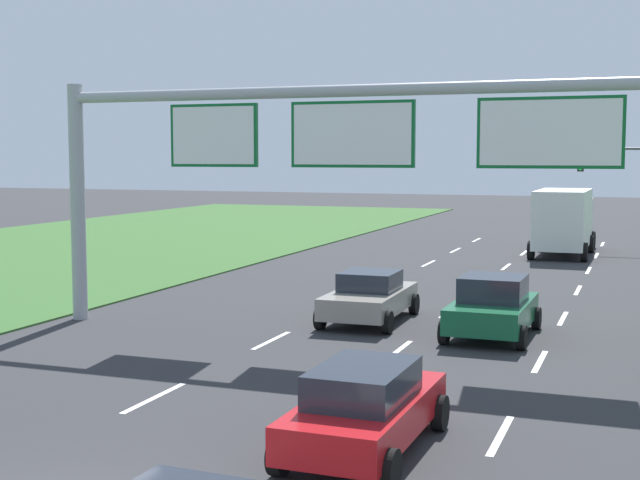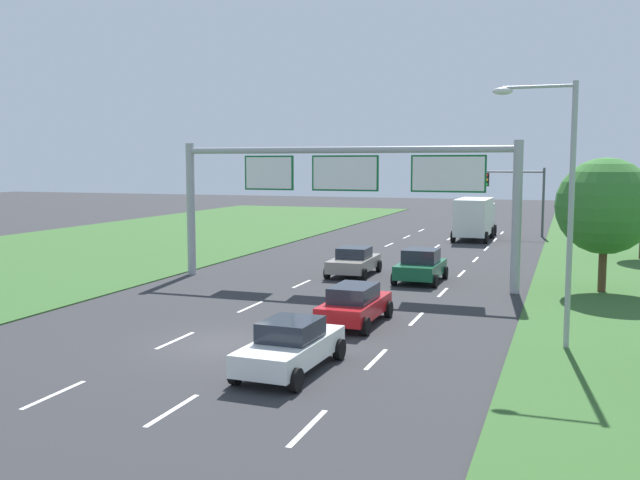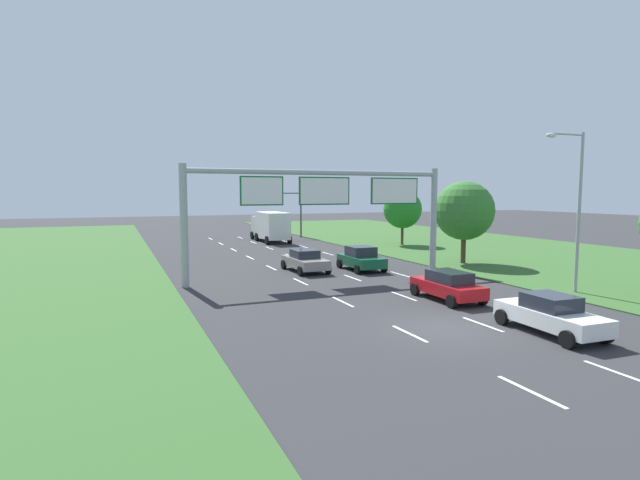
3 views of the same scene
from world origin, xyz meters
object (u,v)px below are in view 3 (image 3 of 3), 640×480
at_px(car_far_ahead, 448,285).
at_px(street_lamp, 574,198).
at_px(roadside_tree_mid, 464,211).
at_px(car_lead_silver, 551,314).
at_px(sign_gantry, 326,199).
at_px(roadside_tree_far, 403,209).
at_px(car_mid_lane, 361,258).
at_px(car_near_red, 305,261).
at_px(traffic_light_mast, 285,205).
at_px(box_truck, 270,226).

height_order(car_far_ahead, street_lamp, street_lamp).
bearing_deg(roadside_tree_mid, car_lead_silver, -118.62).
distance_m(car_far_ahead, sign_gantry, 9.97).
relative_size(street_lamp, roadside_tree_far, 1.52).
xyz_separation_m(car_mid_lane, sign_gantry, (-3.38, -1.69, 4.14)).
height_order(car_near_red, traffic_light_mast, traffic_light_mast).
bearing_deg(traffic_light_mast, street_lamp, -84.32).
height_order(traffic_light_mast, street_lamp, street_lamp).
xyz_separation_m(box_truck, street_lamp, (6.64, -32.89, 3.34)).
bearing_deg(car_far_ahead, sign_gantry, 110.01).
relative_size(car_lead_silver, car_far_ahead, 1.05).
bearing_deg(car_lead_silver, car_mid_lane, 90.80).
distance_m(car_mid_lane, car_far_ahead, 10.25).
relative_size(car_near_red, sign_gantry, 0.25).
distance_m(car_near_red, street_lamp, 16.73).
xyz_separation_m(car_near_red, traffic_light_mast, (6.79, 24.26, 3.12)).
xyz_separation_m(box_truck, roadside_tree_far, (11.27, -8.70, 1.92)).
bearing_deg(sign_gantry, roadside_tree_far, 44.69).
bearing_deg(traffic_light_mast, car_near_red, -105.64).
bearing_deg(box_truck, car_mid_lane, -89.42).
relative_size(sign_gantry, roadside_tree_far, 3.08).
distance_m(sign_gantry, roadside_tree_far, 20.65).
relative_size(car_lead_silver, box_truck, 0.59).
xyz_separation_m(car_far_ahead, box_truck, (0.42, 31.74, 0.98)).
bearing_deg(car_far_ahead, car_near_red, 107.69).
height_order(car_near_red, sign_gantry, sign_gantry).
xyz_separation_m(sign_gantry, traffic_light_mast, (6.38, 26.90, -1.09)).
bearing_deg(box_truck, car_near_red, -99.87).
height_order(car_near_red, street_lamp, street_lamp).
xyz_separation_m(street_lamp, roadside_tree_mid, (1.86, 11.16, -1.07)).
xyz_separation_m(car_near_red, car_mid_lane, (3.79, -0.95, 0.07)).
bearing_deg(car_lead_silver, sign_gantry, 103.47).
height_order(car_mid_lane, roadside_tree_mid, roadside_tree_mid).
bearing_deg(roadside_tree_mid, box_truck, 111.38).
bearing_deg(car_far_ahead, roadside_tree_far, 64.03).
relative_size(car_far_ahead, street_lamp, 0.50).
height_order(car_lead_silver, street_lamp, street_lamp).
height_order(car_lead_silver, sign_gantry, sign_gantry).
xyz_separation_m(sign_gantry, street_lamp, (10.02, -9.70, 0.12)).
bearing_deg(street_lamp, roadside_tree_mid, 80.54).
bearing_deg(roadside_tree_far, car_far_ahead, -116.91).
bearing_deg(roadside_tree_mid, street_lamp, -99.46).
distance_m(car_near_red, box_truck, 20.92).
height_order(car_near_red, box_truck, box_truck).
distance_m(car_far_ahead, street_lamp, 8.36).
height_order(roadside_tree_mid, roadside_tree_far, roadside_tree_mid).
relative_size(car_near_red, box_truck, 0.57).
height_order(sign_gantry, traffic_light_mast, sign_gantry).
bearing_deg(box_truck, street_lamp, -78.00).
distance_m(car_near_red, car_lead_silver, 17.87).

